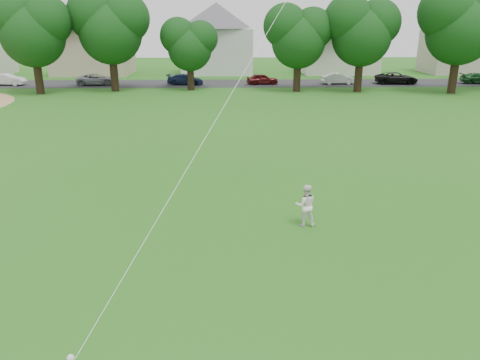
{
  "coord_description": "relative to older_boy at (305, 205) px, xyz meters",
  "views": [
    {
      "loc": [
        1.19,
        -10.9,
        6.73
      ],
      "look_at": [
        1.56,
        2.0,
        2.3
      ],
      "focal_mm": 35.0,
      "sensor_mm": 36.0,
      "label": 1
    }
  ],
  "objects": [
    {
      "name": "ground",
      "position": [
        -3.84,
        -3.81,
        -0.74
      ],
      "size": [
        160.0,
        160.0,
        0.0
      ],
      "primitive_type": "plane",
      "color": "#256016",
      "rests_on": "ground"
    },
    {
      "name": "street",
      "position": [
        -3.84,
        38.19,
        -0.74
      ],
      "size": [
        90.0,
        7.0,
        0.01
      ],
      "primitive_type": "cube",
      "color": "#2D2D30",
      "rests_on": "ground"
    },
    {
      "name": "older_boy",
      "position": [
        0.0,
        0.0,
        0.0
      ],
      "size": [
        0.73,
        0.58,
        1.49
      ],
      "primitive_type": "imported",
      "rotation": [
        0.0,
        0.0,
        3.16
      ],
      "color": "white",
      "rests_on": "ground"
    },
    {
      "name": "kite",
      "position": [
        -2.89,
        -2.39,
        3.55
      ],
      "size": [
        3.29,
        5.57,
        13.7
      ],
      "color": "white",
      "rests_on": "ground"
    },
    {
      "name": "tree_row",
      "position": [
        2.62,
        31.36,
        5.43
      ],
      "size": [
        82.57,
        8.53,
        10.2
      ],
      "color": "black",
      "rests_on": "ground"
    },
    {
      "name": "parked_cars",
      "position": [
        1.11,
        37.19,
        -0.13
      ],
      "size": [
        72.92,
        2.42,
        1.27
      ],
      "color": "black",
      "rests_on": "ground"
    },
    {
      "name": "house_row",
      "position": [
        -5.74,
        48.19,
        4.48
      ],
      "size": [
        77.31,
        14.14,
        10.38
      ],
      "color": "silver",
      "rests_on": "ground"
    }
  ]
}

